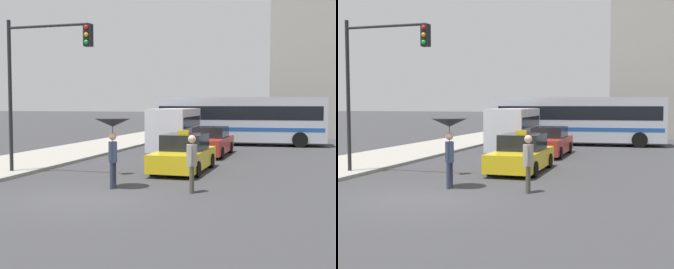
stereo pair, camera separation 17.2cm
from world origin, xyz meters
The scene contains 8 objects.
ground_plane centered at (0.00, 0.00, 0.00)m, with size 300.00×300.00×0.00m, color #38383A.
taxi centered at (1.34, 6.00, 0.67)m, with size 1.91×4.40×1.65m.
sedan_red centered at (1.21, 12.11, 0.69)m, with size 1.91×4.78×1.49m.
ambulance_van centered at (-1.08, 13.44, 1.35)m, with size 2.29×5.50×2.44m.
city_bus centered at (1.84, 18.91, 1.74)m, with size 11.04×3.20×3.13m.
pedestrian_with_umbrella centered at (0.13, 1.63, 1.87)m, with size 1.17×1.17×2.23m.
pedestrian_man centered at (2.70, 1.61, 1.05)m, with size 0.36×0.48×1.76m.
traffic_light centered at (-3.49, 3.41, 4.06)m, with size 3.50×0.38×5.85m.
Camera 1 is at (5.93, -12.04, 2.68)m, focal length 50.00 mm.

